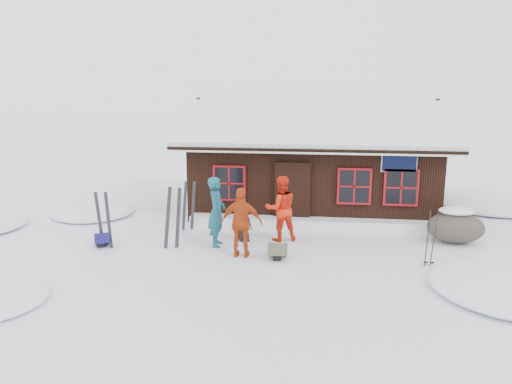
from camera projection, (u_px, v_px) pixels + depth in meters
ground at (253, 250)px, 13.59m from camera, size 120.00×120.00×0.00m
mountain_hut at (313, 165)px, 17.89m from camera, size 8.90×6.09×4.42m
snow_drift at (311, 223)px, 15.54m from camera, size 7.60×0.60×0.35m
snow_mounds at (315, 232)px, 15.19m from camera, size 20.60×13.20×0.48m
skier_teal at (217, 212)px, 13.77m from camera, size 0.51×0.74×1.95m
skier_orange_left at (281, 208)px, 14.26m from camera, size 1.11×0.98×1.89m
skier_orange_right at (242, 223)px, 12.89m from camera, size 1.09×0.46×1.85m
skier_crouched at (244, 225)px, 14.28m from camera, size 0.56×0.53×0.97m
boulder at (456, 226)px, 14.16m from camera, size 1.59×1.19×0.93m
ski_pair_left at (173, 219)px, 13.58m from camera, size 0.56×0.11×1.77m
ski_pair_mid at (104, 221)px, 13.67m from camera, size 0.46×0.09×1.62m
ski_pair_right at (189, 206)px, 15.34m from camera, size 0.47×0.17×1.57m
ski_poles at (431, 239)px, 12.30m from camera, size 0.26×0.13×1.45m
backpack_blue at (102, 241)px, 13.90m from camera, size 0.59×0.65×0.29m
backpack_olive at (278, 252)px, 12.92m from camera, size 0.47×0.62×0.33m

